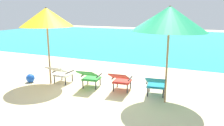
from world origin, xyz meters
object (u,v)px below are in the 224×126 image
at_px(lounge_chair_far_left, 60,73).
at_px(beach_umbrella_left, 47,17).
at_px(lounge_chair_far_right, 156,83).
at_px(lounge_chair_near_right, 121,79).
at_px(lounge_chair_near_left, 90,76).
at_px(beach_ball, 30,78).
at_px(beach_umbrella_right, 170,19).

xyz_separation_m(lounge_chair_far_left, beach_umbrella_left, (-0.32, -0.12, 1.82)).
xyz_separation_m(lounge_chair_far_right, beach_umbrella_left, (-3.52, -0.26, 1.82)).
xyz_separation_m(lounge_chair_far_left, lounge_chair_near_right, (2.14, 0.12, 0.00)).
bearing_deg(lounge_chair_far_left, lounge_chair_near_right, 3.13).
bearing_deg(lounge_chair_far_right, lounge_chair_far_left, -177.46).
xyz_separation_m(lounge_chair_far_left, lounge_chair_near_left, (1.13, -0.00, 0.00)).
xyz_separation_m(lounge_chair_near_right, beach_ball, (-3.21, -0.37, -0.26)).
distance_m(beach_umbrella_left, beach_umbrella_right, 3.85).
bearing_deg(lounge_chair_near_right, lounge_chair_far_left, -176.87).
xyz_separation_m(lounge_chair_near_right, lounge_chair_far_right, (1.07, 0.03, 0.00)).
relative_size(lounge_chair_far_left, lounge_chair_near_right, 0.95).
xyz_separation_m(lounge_chair_far_left, beach_ball, (-1.08, -0.26, -0.26)).
bearing_deg(lounge_chair_near_left, lounge_chair_far_right, 3.96).
relative_size(lounge_chair_near_left, beach_ball, 3.19).
bearing_deg(beach_umbrella_right, lounge_chair_near_right, 169.35).
bearing_deg(lounge_chair_far_right, beach_umbrella_right, -41.51).
distance_m(lounge_chair_far_right, beach_ball, 4.31).
bearing_deg(beach_umbrella_right, lounge_chair_far_right, 138.49).
bearing_deg(lounge_chair_far_left, beach_umbrella_right, -2.37).
relative_size(lounge_chair_far_left, beach_umbrella_left, 0.34).
height_order(lounge_chair_near_left, lounge_chair_near_right, same).
xyz_separation_m(beach_umbrella_left, beach_umbrella_right, (3.85, -0.02, 0.02)).
relative_size(lounge_chair_near_right, lounge_chair_far_right, 0.98).
relative_size(lounge_chair_near_right, beach_ball, 3.14).
height_order(lounge_chair_near_right, beach_ball, lounge_chair_near_right).
height_order(lounge_chair_near_left, beach_ball, lounge_chair_near_left).
relative_size(lounge_chair_near_left, beach_umbrella_right, 0.35).
bearing_deg(beach_ball, beach_umbrella_right, 1.38).
distance_m(lounge_chair_far_left, beach_ball, 1.13).
bearing_deg(beach_umbrella_right, beach_ball, -178.62).
bearing_deg(beach_umbrella_left, beach_umbrella_right, -0.36).
relative_size(lounge_chair_far_left, beach_ball, 2.99).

